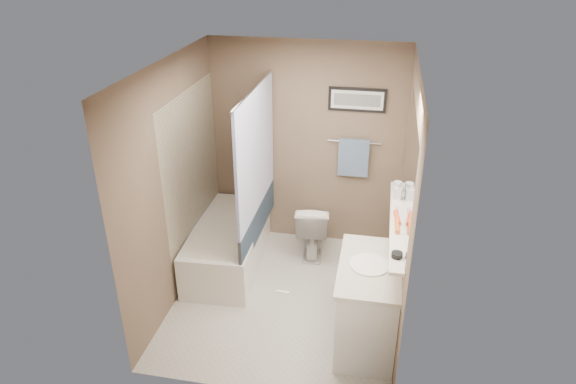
% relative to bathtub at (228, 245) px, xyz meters
% --- Properties ---
extents(ground, '(2.50, 2.50, 0.00)m').
position_rel_bathtub_xyz_m(ground, '(0.75, -0.49, -0.25)').
color(ground, beige).
rests_on(ground, ground).
extents(ceiling, '(2.20, 2.50, 0.04)m').
position_rel_bathtub_xyz_m(ceiling, '(0.75, -0.49, 2.13)').
color(ceiling, white).
rests_on(ceiling, wall_back).
extents(wall_back, '(2.20, 0.04, 2.40)m').
position_rel_bathtub_xyz_m(wall_back, '(0.75, 0.74, 0.95)').
color(wall_back, brown).
rests_on(wall_back, ground).
extents(wall_front, '(2.20, 0.04, 2.40)m').
position_rel_bathtub_xyz_m(wall_front, '(0.75, -1.72, 0.95)').
color(wall_front, brown).
rests_on(wall_front, ground).
extents(wall_left, '(0.04, 2.50, 2.40)m').
position_rel_bathtub_xyz_m(wall_left, '(-0.33, -0.49, 0.95)').
color(wall_left, brown).
rests_on(wall_left, ground).
extents(wall_right, '(0.04, 2.50, 2.40)m').
position_rel_bathtub_xyz_m(wall_right, '(1.83, -0.49, 0.95)').
color(wall_right, brown).
rests_on(wall_right, ground).
extents(tile_surround, '(0.02, 1.55, 2.00)m').
position_rel_bathtub_xyz_m(tile_surround, '(-0.34, 0.01, 0.75)').
color(tile_surround, tan).
rests_on(tile_surround, wall_left).
extents(curtain_rod, '(0.02, 1.55, 0.02)m').
position_rel_bathtub_xyz_m(curtain_rod, '(0.35, 0.01, 1.80)').
color(curtain_rod, silver).
rests_on(curtain_rod, wall_left).
extents(curtain_upper, '(0.03, 1.45, 1.28)m').
position_rel_bathtub_xyz_m(curtain_upper, '(0.35, 0.01, 1.15)').
color(curtain_upper, white).
rests_on(curtain_upper, curtain_rod).
extents(curtain_lower, '(0.03, 1.45, 0.36)m').
position_rel_bathtub_xyz_m(curtain_lower, '(0.35, 0.01, 0.33)').
color(curtain_lower, '#28394B').
rests_on(curtain_lower, curtain_rod).
extents(mirror, '(0.02, 1.60, 1.00)m').
position_rel_bathtub_xyz_m(mirror, '(1.84, -0.64, 1.37)').
color(mirror, silver).
rests_on(mirror, wall_right).
extents(shelf, '(0.12, 1.60, 0.03)m').
position_rel_bathtub_xyz_m(shelf, '(1.79, -0.64, 0.85)').
color(shelf, silver).
rests_on(shelf, wall_right).
extents(towel_bar, '(0.60, 0.02, 0.02)m').
position_rel_bathtub_xyz_m(towel_bar, '(1.30, 0.73, 1.05)').
color(towel_bar, silver).
rests_on(towel_bar, wall_back).
extents(towel, '(0.34, 0.05, 0.44)m').
position_rel_bathtub_xyz_m(towel, '(1.30, 0.71, 0.87)').
color(towel, '#87A5C4').
rests_on(towel, towel_bar).
extents(art_frame, '(0.62, 0.02, 0.26)m').
position_rel_bathtub_xyz_m(art_frame, '(1.30, 0.74, 1.53)').
color(art_frame, black).
rests_on(art_frame, wall_back).
extents(art_mat, '(0.56, 0.00, 0.20)m').
position_rel_bathtub_xyz_m(art_mat, '(1.30, 0.73, 1.53)').
color(art_mat, white).
rests_on(art_mat, art_frame).
extents(art_image, '(0.50, 0.00, 0.13)m').
position_rel_bathtub_xyz_m(art_image, '(1.30, 0.73, 1.53)').
color(art_image, '#595959').
rests_on(art_image, art_mat).
extents(door, '(0.80, 0.02, 2.00)m').
position_rel_bathtub_xyz_m(door, '(1.30, -1.73, 0.75)').
color(door, silver).
rests_on(door, wall_front).
extents(door_handle, '(0.10, 0.02, 0.02)m').
position_rel_bathtub_xyz_m(door_handle, '(0.97, -1.68, 0.75)').
color(door_handle, silver).
rests_on(door_handle, door).
extents(bathtub, '(0.78, 1.54, 0.50)m').
position_rel_bathtub_xyz_m(bathtub, '(0.00, 0.00, 0.00)').
color(bathtub, white).
rests_on(bathtub, ground).
extents(tub_rim, '(0.56, 1.36, 0.02)m').
position_rel_bathtub_xyz_m(tub_rim, '(-0.00, 0.00, 0.25)').
color(tub_rim, white).
rests_on(tub_rim, bathtub).
extents(toilet, '(0.43, 0.69, 0.67)m').
position_rel_bathtub_xyz_m(toilet, '(0.90, 0.42, 0.08)').
color(toilet, white).
rests_on(toilet, ground).
extents(vanity, '(0.51, 0.90, 0.80)m').
position_rel_bathtub_xyz_m(vanity, '(1.60, -0.98, 0.15)').
color(vanity, silver).
rests_on(vanity, ground).
extents(countertop, '(0.54, 0.96, 0.04)m').
position_rel_bathtub_xyz_m(countertop, '(1.59, -0.98, 0.57)').
color(countertop, beige).
rests_on(countertop, vanity).
extents(sink_basin, '(0.34, 0.34, 0.01)m').
position_rel_bathtub_xyz_m(sink_basin, '(1.58, -0.98, 0.60)').
color(sink_basin, white).
rests_on(sink_basin, countertop).
extents(faucet_spout, '(0.02, 0.02, 0.10)m').
position_rel_bathtub_xyz_m(faucet_spout, '(1.78, -0.98, 0.64)').
color(faucet_spout, white).
rests_on(faucet_spout, countertop).
extents(faucet_knob, '(0.05, 0.05, 0.05)m').
position_rel_bathtub_xyz_m(faucet_knob, '(1.78, -0.88, 0.62)').
color(faucet_knob, silver).
rests_on(faucet_knob, countertop).
extents(candle_bowl_near, '(0.09, 0.09, 0.04)m').
position_rel_bathtub_xyz_m(candle_bowl_near, '(1.79, -1.22, 0.89)').
color(candle_bowl_near, black).
rests_on(candle_bowl_near, shelf).
extents(hair_brush_front, '(0.04, 0.22, 0.04)m').
position_rel_bathtub_xyz_m(hair_brush_front, '(1.79, -0.77, 0.89)').
color(hair_brush_front, orange).
rests_on(hair_brush_front, shelf).
extents(hair_brush_back, '(0.07, 0.22, 0.04)m').
position_rel_bathtub_xyz_m(hair_brush_back, '(1.79, -0.62, 0.89)').
color(hair_brush_back, '#EA4921').
rests_on(hair_brush_back, shelf).
extents(pink_comb, '(0.03, 0.16, 0.01)m').
position_rel_bathtub_xyz_m(pink_comb, '(1.79, -0.47, 0.87)').
color(pink_comb, pink).
rests_on(pink_comb, shelf).
extents(glass_jar, '(0.08, 0.08, 0.10)m').
position_rel_bathtub_xyz_m(glass_jar, '(1.79, -0.05, 0.92)').
color(glass_jar, silver).
rests_on(glass_jar, shelf).
extents(soap_bottle, '(0.08, 0.08, 0.16)m').
position_rel_bathtub_xyz_m(soap_bottle, '(1.79, -0.21, 0.95)').
color(soap_bottle, '#999999').
rests_on(soap_bottle, shelf).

